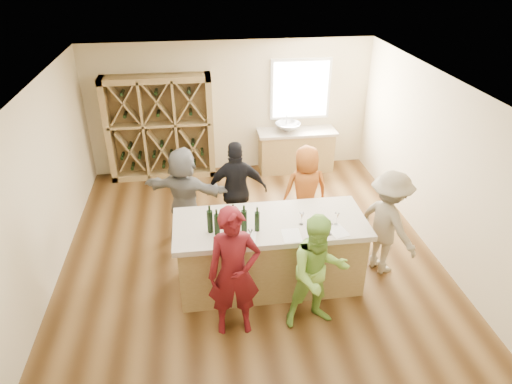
{
  "coord_description": "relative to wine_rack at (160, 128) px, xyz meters",
  "views": [
    {
      "loc": [
        -0.72,
        -5.86,
        4.55
      ],
      "look_at": [
        0.1,
        0.2,
        1.15
      ],
      "focal_mm": 32.0,
      "sensor_mm": 36.0,
      "label": 1
    }
  ],
  "objects": [
    {
      "name": "floor",
      "position": [
        1.5,
        -3.27,
        -1.15
      ],
      "size": [
        6.0,
        7.0,
        0.1
      ],
      "primitive_type": "cube",
      "color": "brown",
      "rests_on": "ground"
    },
    {
      "name": "ceiling",
      "position": [
        1.5,
        -3.27,
        1.75
      ],
      "size": [
        6.0,
        7.0,
        0.1
      ],
      "primitive_type": "cube",
      "color": "white",
      "rests_on": "ground"
    },
    {
      "name": "wall_back",
      "position": [
        1.5,
        0.28,
        0.3
      ],
      "size": [
        6.0,
        0.1,
        2.8
      ],
      "primitive_type": "cube",
      "color": "beige",
      "rests_on": "ground"
    },
    {
      "name": "wall_left",
      "position": [
        -1.55,
        -3.27,
        0.3
      ],
      "size": [
        0.1,
        7.0,
        2.8
      ],
      "primitive_type": "cube",
      "color": "beige",
      "rests_on": "ground"
    },
    {
      "name": "wall_right",
      "position": [
        4.55,
        -3.27,
        0.3
      ],
      "size": [
        0.1,
        7.0,
        2.8
      ],
      "primitive_type": "cube",
      "color": "beige",
      "rests_on": "ground"
    },
    {
      "name": "window_frame",
      "position": [
        3.0,
        0.2,
        0.65
      ],
      "size": [
        1.3,
        0.06,
        1.3
      ],
      "primitive_type": "cube",
      "color": "white",
      "rests_on": "wall_back"
    },
    {
      "name": "window_pane",
      "position": [
        3.0,
        0.17,
        0.65
      ],
      "size": [
        1.18,
        0.01,
        1.18
      ],
      "primitive_type": "cube",
      "color": "white",
      "rests_on": "wall_back"
    },
    {
      "name": "wine_rack",
      "position": [
        0.0,
        0.0,
        0.0
      ],
      "size": [
        2.2,
        0.45,
        2.2
      ],
      "primitive_type": "cube",
      "color": "olive",
      "rests_on": "floor"
    },
    {
      "name": "back_counter_base",
      "position": [
        2.9,
        -0.07,
        -0.67
      ],
      "size": [
        1.6,
        0.58,
        0.86
      ],
      "primitive_type": "cube",
      "color": "olive",
      "rests_on": "floor"
    },
    {
      "name": "back_counter_top",
      "position": [
        2.9,
        -0.07,
        -0.21
      ],
      "size": [
        1.7,
        0.62,
        0.06
      ],
      "primitive_type": "cube",
      "color": "#B9AC97",
      "rests_on": "back_counter_base"
    },
    {
      "name": "sink",
      "position": [
        2.7,
        -0.07,
        -0.09
      ],
      "size": [
        0.54,
        0.54,
        0.19
      ],
      "primitive_type": "imported",
      "color": "silver",
      "rests_on": "back_counter_top"
    },
    {
      "name": "faucet",
      "position": [
        2.7,
        0.11,
        -0.03
      ],
      "size": [
        0.02,
        0.02,
        0.3
      ],
      "primitive_type": "cylinder",
      "color": "silver",
      "rests_on": "back_counter_top"
    },
    {
      "name": "tasting_counter_base",
      "position": [
        1.7,
        -3.82,
        -0.6
      ],
      "size": [
        2.6,
        1.0,
        1.0
      ],
      "primitive_type": "cube",
      "color": "olive",
      "rests_on": "floor"
    },
    {
      "name": "tasting_counter_top",
      "position": [
        1.7,
        -3.82,
        -0.06
      ],
      "size": [
        2.72,
        1.12,
        0.08
      ],
      "primitive_type": "cube",
      "color": "#B9AC97",
      "rests_on": "tasting_counter_base"
    },
    {
      "name": "wine_bottle_a",
      "position": [
        0.86,
        -3.96,
        0.14
      ],
      "size": [
        0.11,
        0.11,
        0.33
      ],
      "primitive_type": "cylinder",
      "rotation": [
        0.0,
        0.0,
        -0.4
      ],
      "color": "black",
      "rests_on": "tasting_counter_top"
    },
    {
      "name": "wine_bottle_b",
      "position": [
        0.95,
        -4.03,
        0.13
      ],
      "size": [
        0.09,
        0.09,
        0.31
      ],
      "primitive_type": "cylinder",
      "rotation": [
        0.0,
        0.0,
        0.2
      ],
      "color": "black",
      "rests_on": "tasting_counter_top"
    },
    {
      "name": "wine_bottle_c",
      "position": [
        1.17,
        -3.95,
        0.14
      ],
      "size": [
        0.09,
        0.09,
        0.31
      ],
      "primitive_type": "cylinder",
      "rotation": [
        0.0,
        0.0,
        -0.21
      ],
      "color": "black",
      "rests_on": "tasting_counter_top"
    },
    {
      "name": "wine_bottle_d",
      "position": [
        1.31,
        -4.01,
        0.14
      ],
      "size": [
        0.09,
        0.09,
        0.32
      ],
      "primitive_type": "cylinder",
      "rotation": [
        0.0,
        0.0,
        0.21
      ],
      "color": "black",
      "rests_on": "tasting_counter_top"
    },
    {
      "name": "wine_bottle_e",
      "position": [
        1.49,
        -4.01,
        0.12
      ],
      "size": [
        0.09,
        0.09,
        0.29
      ],
      "primitive_type": "cylinder",
      "rotation": [
        0.0,
        0.0,
        -0.31
      ],
      "color": "black",
      "rests_on": "tasting_counter_top"
    },
    {
      "name": "wine_glass_a",
      "position": [
        1.37,
        -4.25,
        0.06
      ],
      "size": [
        0.08,
        0.08,
        0.17
      ],
      "primitive_type": "cone",
      "rotation": [
        0.0,
        0.0,
        0.33
      ],
      "color": "white",
      "rests_on": "tasting_counter_top"
    },
    {
      "name": "wine_glass_c",
      "position": [
        2.44,
        -4.24,
        0.06
      ],
      "size": [
        0.07,
        0.07,
        0.16
      ],
      "primitive_type": "cone",
      "rotation": [
        0.0,
        0.0,
        -0.24
      ],
      "color": "white",
      "rests_on": "tasting_counter_top"
    },
    {
      "name": "wine_glass_d",
      "position": [
        2.12,
        -3.95,
        0.07
      ],
      "size": [
        0.08,
        0.08,
        0.18
      ],
      "primitive_type": "cone",
      "rotation": [
        0.0,
        0.0,
        0.08
      ],
      "color": "white",
      "rests_on": "tasting_counter_top"
    },
    {
      "name": "wine_glass_e",
      "position": [
        2.59,
        -4.02,
        0.07
      ],
      "size": [
        0.08,
        0.08,
        0.19
      ],
      "primitive_type": "cone",
      "rotation": [
        0.0,
        0.0,
        0.16
      ],
      "color": "white",
      "rests_on": "tasting_counter_top"
    },
    {
      "name": "tasting_menu_a",
      "position": [
        1.34,
        -4.18,
        -0.02
      ],
      "size": [
        0.27,
        0.33,
        0.0
      ],
      "primitive_type": "cube",
      "rotation": [
        0.0,
        0.0,
        -0.2
      ],
      "color": "white",
      "rests_on": "tasting_counter_top"
    },
    {
      "name": "tasting_menu_b",
      "position": [
        1.93,
        -4.19,
        -0.02
      ],
      "size": [
        0.26,
        0.34,
        0.0
      ],
      "primitive_type": "cube",
      "rotation": [
        0.0,
        0.0,
        -0.04
      ],
      "color": "white",
      "rests_on": "tasting_counter_top"
    },
    {
      "name": "tasting_menu_c",
      "position": [
        2.57,
        -4.18,
        -0.02
      ],
      "size": [
        0.29,
        0.35,
        0.0
      ],
      "primitive_type": "cube",
      "rotation": [
        0.0,
        0.0,
        0.23
      ],
      "color": "white",
      "rests_on": "tasting_counter_top"
    },
    {
      "name": "person_near_left",
      "position": [
        1.11,
        -4.68,
        -0.18
      ],
      "size": [
        0.67,
        0.49,
        1.83
      ],
      "primitive_type": "imported",
      "rotation": [
        0.0,
        0.0,
        0.0
      ],
      "color": "#590F14",
      "rests_on": "floor"
    },
    {
      "name": "person_near_right",
      "position": [
        2.18,
        -4.71,
        -0.27
      ],
      "size": [
        0.85,
        0.52,
        1.66
      ],
      "primitive_type": "imported",
      "rotation": [
        0.0,
        0.0,
        0.1
      ],
      "color": "#8CC64C",
      "rests_on": "floor"
    },
    {
      "name": "person_server",
      "position": [
        3.5,
        -3.73,
        -0.26
      ],
      "size": [
        0.89,
        1.19,
        1.68
      ],
      "primitive_type": "imported",
      "rotation": [
        0.0,
        0.0,
        1.97
      ],
      "color": "gray",
      "rests_on": "floor"
    },
    {
      "name": "person_far_mid",
      "position": [
        1.36,
        -2.46,
        -0.23
      ],
      "size": [
        1.04,
        0.58,
        1.73
      ],
      "primitive_type": "imported",
      "rotation": [
        0.0,
        0.0,
        3.08
      ],
      "color": "black",
      "rests_on": "floor"
    },
    {
      "name": "person_far_right",
      "position": [
        2.53,
        -2.5,
        -0.3
      ],
      "size": [
        0.81,
        0.56,
        1.6
      ],
      "primitive_type": "imported",
      "rotation": [
        0.0,
        0.0,
        3.2
      ],
      "color": "#994C19",
      "rests_on": "floor"
    },
    {
      "name": "person_far_left",
      "position": [
        0.48,
        -2.38,
        -0.28
      ],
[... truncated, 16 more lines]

